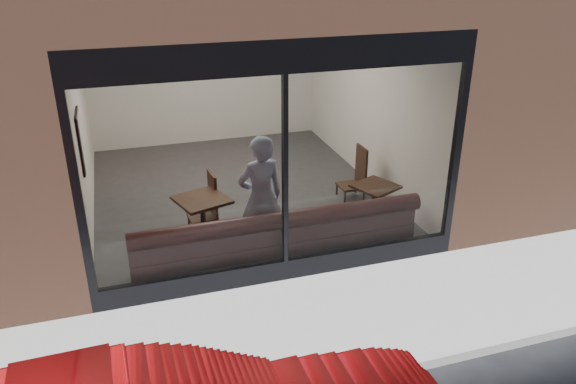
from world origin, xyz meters
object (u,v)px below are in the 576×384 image
object	(u,v)px
cafe_table_left	(202,200)
cafe_chair_left	(202,217)
cafe_table_right	(375,186)
banquette	(277,250)
cafe_chair_right	(350,186)
person	(261,198)

from	to	relation	value
cafe_table_left	cafe_chair_left	xyz separation A→B (m)	(0.05, 0.45, -0.50)
cafe_table_right	cafe_chair_left	bearing A→B (deg)	163.50
banquette	cafe_table_left	size ratio (longest dim) A/B	5.73
cafe_table_left	cafe_table_right	bearing A→B (deg)	-6.92
cafe_chair_right	cafe_table_left	bearing A→B (deg)	16.59
cafe_table_left	cafe_chair_right	world-z (taller)	cafe_table_left
cafe_table_left	person	bearing A→B (deg)	-36.16
person	cafe_chair_right	bearing A→B (deg)	-152.44
cafe_table_right	cafe_chair_right	xyz separation A→B (m)	(0.11, 1.18, -0.50)
banquette	cafe_table_right	size ratio (longest dim) A/B	6.75
person	cafe_table_right	distance (m)	1.91
cafe_table_left	cafe_chair_left	world-z (taller)	cafe_table_left
cafe_table_right	cafe_chair_left	xyz separation A→B (m)	(-2.59, 0.77, -0.50)
person	cafe_chair_right	distance (m)	2.54
cafe_chair_left	person	bearing A→B (deg)	119.99
cafe_table_right	cafe_chair_right	size ratio (longest dim) A/B	1.44
banquette	cafe_chair_left	bearing A→B (deg)	122.38
banquette	cafe_chair_left	size ratio (longest dim) A/B	9.52
banquette	cafe_table_left	xyz separation A→B (m)	(-0.88, 0.87, 0.52)
cafe_table_left	cafe_chair_right	size ratio (longest dim) A/B	1.69
person	cafe_table_left	world-z (taller)	person
person	cafe_chair_left	distance (m)	1.39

